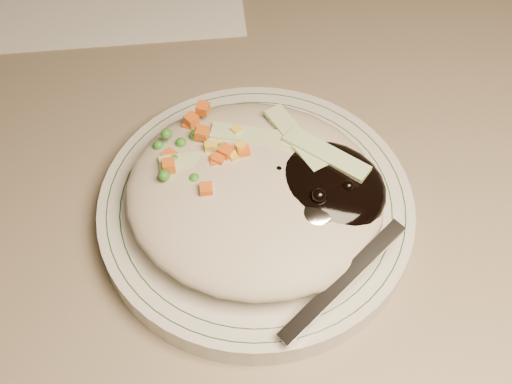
# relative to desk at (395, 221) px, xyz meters

# --- Properties ---
(desk) EXTENTS (1.40, 0.70, 0.74)m
(desk) POSITION_rel_desk_xyz_m (0.00, 0.00, 0.00)
(desk) COLOR gray
(desk) RESTS_ON ground
(plate) EXTENTS (0.24, 0.24, 0.02)m
(plate) POSITION_rel_desk_xyz_m (-0.12, -0.16, 0.21)
(plate) COLOR silver
(plate) RESTS_ON desk
(plate_rim) EXTENTS (0.23, 0.23, 0.00)m
(plate_rim) POSITION_rel_desk_xyz_m (-0.12, -0.16, 0.22)
(plate_rim) COLOR #144723
(plate_rim) RESTS_ON plate
(meal) EXTENTS (0.21, 0.19, 0.05)m
(meal) POSITION_rel_desk_xyz_m (-0.11, -0.16, 0.24)
(meal) COLOR #B6AB93
(meal) RESTS_ON plate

